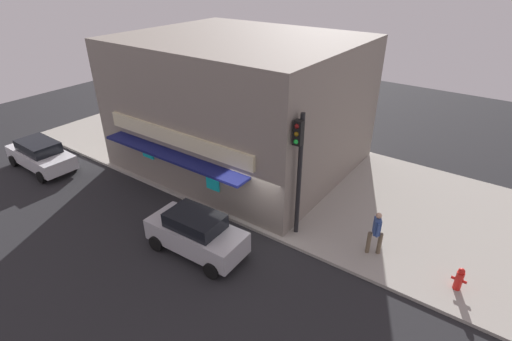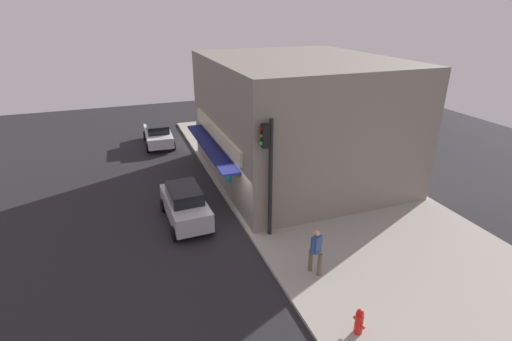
{
  "view_description": "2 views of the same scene",
  "coord_description": "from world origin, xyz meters",
  "px_view_note": "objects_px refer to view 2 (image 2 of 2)",
  "views": [
    {
      "loc": [
        7.94,
        -10.74,
        10.11
      ],
      "look_at": [
        -1.1,
        1.88,
        1.71
      ],
      "focal_mm": 27.28,
      "sensor_mm": 36.0,
      "label": 1
    },
    {
      "loc": [
        15.22,
        -4.73,
        9.35
      ],
      "look_at": [
        -1.89,
        1.55,
        1.65
      ],
      "focal_mm": 27.21,
      "sensor_mm": 36.0,
      "label": 2
    }
  ],
  "objects_px": {
    "traffic_light": "(268,164)",
    "parked_car_silver": "(185,204)",
    "pedestrian": "(316,250)",
    "potted_plant_by_doorway": "(254,182)",
    "parked_car_white": "(158,134)",
    "trash_can": "(227,161)",
    "fire_hydrant": "(359,321)"
  },
  "relations": [
    {
      "from": "traffic_light",
      "to": "parked_car_silver",
      "type": "distance_m",
      "value": 4.8
    },
    {
      "from": "pedestrian",
      "to": "potted_plant_by_doorway",
      "type": "xyz_separation_m",
      "value": [
        -7.33,
        0.21,
        -0.43
      ]
    },
    {
      "from": "potted_plant_by_doorway",
      "to": "parked_car_white",
      "type": "distance_m",
      "value": 10.78
    },
    {
      "from": "pedestrian",
      "to": "trash_can",
      "type": "bearing_deg",
      "value": -179.05
    },
    {
      "from": "traffic_light",
      "to": "parked_car_white",
      "type": "distance_m",
      "value": 14.86
    },
    {
      "from": "traffic_light",
      "to": "parked_car_silver",
      "type": "relative_size",
      "value": 1.29
    },
    {
      "from": "potted_plant_by_doorway",
      "to": "parked_car_silver",
      "type": "relative_size",
      "value": 0.25
    },
    {
      "from": "fire_hydrant",
      "to": "trash_can",
      "type": "xyz_separation_m",
      "value": [
        -14.15,
        -0.06,
        0.03
      ]
    },
    {
      "from": "potted_plant_by_doorway",
      "to": "parked_car_silver",
      "type": "xyz_separation_m",
      "value": [
        1.63,
        -3.97,
        0.18
      ]
    },
    {
      "from": "fire_hydrant",
      "to": "potted_plant_by_doorway",
      "type": "bearing_deg",
      "value": 178.14
    },
    {
      "from": "parked_car_silver",
      "to": "fire_hydrant",
      "type": "bearing_deg",
      "value": 22.58
    },
    {
      "from": "parked_car_white",
      "to": "parked_car_silver",
      "type": "bearing_deg",
      "value": -0.98
    },
    {
      "from": "traffic_light",
      "to": "trash_can",
      "type": "relative_size",
      "value": 5.62
    },
    {
      "from": "fire_hydrant",
      "to": "parked_car_white",
      "type": "xyz_separation_m",
      "value": [
        -20.48,
        -3.44,
        0.26
      ]
    },
    {
      "from": "pedestrian",
      "to": "parked_car_white",
      "type": "distance_m",
      "value": 17.79
    },
    {
      "from": "traffic_light",
      "to": "potted_plant_by_doorway",
      "type": "distance_m",
      "value": 5.13
    },
    {
      "from": "pedestrian",
      "to": "parked_car_white",
      "type": "xyz_separation_m",
      "value": [
        -17.43,
        -3.57,
        -0.32
      ]
    },
    {
      "from": "potted_plant_by_doorway",
      "to": "parked_car_white",
      "type": "xyz_separation_m",
      "value": [
        -10.1,
        -3.77,
        0.12
      ]
    },
    {
      "from": "trash_can",
      "to": "potted_plant_by_doorway",
      "type": "xyz_separation_m",
      "value": [
        3.77,
        0.39,
        0.11
      ]
    },
    {
      "from": "parked_car_silver",
      "to": "pedestrian",
      "type": "bearing_deg",
      "value": 33.46
    },
    {
      "from": "potted_plant_by_doorway",
      "to": "pedestrian",
      "type": "bearing_deg",
      "value": -1.63
    },
    {
      "from": "fire_hydrant",
      "to": "potted_plant_by_doorway",
      "type": "xyz_separation_m",
      "value": [
        -10.38,
        0.34,
        0.14
      ]
    },
    {
      "from": "fire_hydrant",
      "to": "potted_plant_by_doorway",
      "type": "distance_m",
      "value": 10.38
    },
    {
      "from": "fire_hydrant",
      "to": "trash_can",
      "type": "bearing_deg",
      "value": -179.77
    },
    {
      "from": "potted_plant_by_doorway",
      "to": "parked_car_white",
      "type": "relative_size",
      "value": 0.23
    },
    {
      "from": "traffic_light",
      "to": "fire_hydrant",
      "type": "relative_size",
      "value": 5.87
    },
    {
      "from": "traffic_light",
      "to": "fire_hydrant",
      "type": "distance_m",
      "value": 6.82
    },
    {
      "from": "trash_can",
      "to": "parked_car_white",
      "type": "relative_size",
      "value": 0.21
    },
    {
      "from": "fire_hydrant",
      "to": "trash_can",
      "type": "relative_size",
      "value": 0.96
    },
    {
      "from": "traffic_light",
      "to": "pedestrian",
      "type": "xyz_separation_m",
      "value": [
        3.1,
        0.67,
        -2.33
      ]
    },
    {
      "from": "trash_can",
      "to": "potted_plant_by_doorway",
      "type": "distance_m",
      "value": 3.79
    },
    {
      "from": "traffic_light",
      "to": "potted_plant_by_doorway",
      "type": "height_order",
      "value": "traffic_light"
    }
  ]
}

